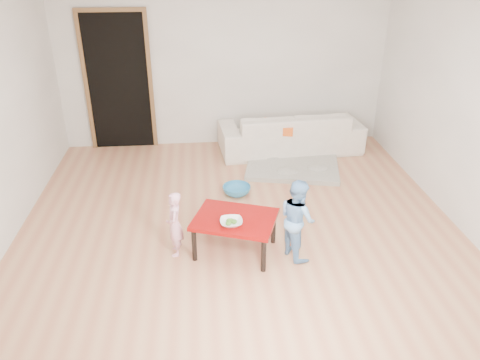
{
  "coord_description": "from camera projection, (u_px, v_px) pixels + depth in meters",
  "views": [
    {
      "loc": [
        -0.41,
        -4.64,
        2.91
      ],
      "look_at": [
        0.0,
        -0.2,
        0.65
      ],
      "focal_mm": 35.0,
      "sensor_mm": 36.0,
      "label": 1
    }
  ],
  "objects": [
    {
      "name": "sofa",
      "position": [
        290.0,
        131.0,
        7.23
      ],
      "size": [
        2.22,
        1.01,
        0.63
      ],
      "primitive_type": "imported",
      "rotation": [
        0.0,
        0.0,
        3.22
      ],
      "color": "white",
      "rests_on": "floor"
    },
    {
      "name": "cushion",
      "position": [
        278.0,
        127.0,
        6.95
      ],
      "size": [
        0.56,
        0.52,
        0.12
      ],
      "primitive_type": "cube",
      "rotation": [
        0.0,
        0.0,
        -0.27
      ],
      "color": "orange",
      "rests_on": "sofa"
    },
    {
      "name": "doorway",
      "position": [
        119.0,
        83.0,
        7.08
      ],
      "size": [
        1.02,
        0.08,
        2.11
      ],
      "primitive_type": null,
      "color": "brown",
      "rests_on": "back_wall"
    },
    {
      "name": "red_table",
      "position": [
        235.0,
        234.0,
        4.86
      ],
      "size": [
        0.98,
        0.85,
        0.41
      ],
      "primitive_type": null,
      "rotation": [
        0.0,
        0.0,
        -0.35
      ],
      "color": "maroon",
      "rests_on": "floor"
    },
    {
      "name": "bowl",
      "position": [
        231.0,
        222.0,
        4.64
      ],
      "size": [
        0.22,
        0.22,
        0.05
      ],
      "primitive_type": "imported",
      "color": "white",
      "rests_on": "red_table"
    },
    {
      "name": "right_wall",
      "position": [
        467.0,
        109.0,
        5.09
      ],
      "size": [
        0.02,
        5.0,
        2.6
      ],
      "primitive_type": "cube",
      "color": "white",
      "rests_on": "floor"
    },
    {
      "name": "floor",
      "position": [
        238.0,
        222.0,
        5.47
      ],
      "size": [
        5.0,
        5.0,
        0.01
      ],
      "primitive_type": "cube",
      "color": "#B9724F",
      "rests_on": "ground"
    },
    {
      "name": "back_wall",
      "position": [
        224.0,
        62.0,
        7.11
      ],
      "size": [
        5.0,
        0.02,
        2.6
      ],
      "primitive_type": "cube",
      "color": "white",
      "rests_on": "floor"
    },
    {
      "name": "blanket",
      "position": [
        292.0,
        165.0,
        6.8
      ],
      "size": [
        1.49,
        1.33,
        0.06
      ],
      "primitive_type": null,
      "rotation": [
        0.0,
        0.0,
        -0.21
      ],
      "color": "#B1AE9C",
      "rests_on": "floor"
    },
    {
      "name": "child_pink",
      "position": [
        175.0,
        224.0,
        4.77
      ],
      "size": [
        0.18,
        0.26,
        0.71
      ],
      "primitive_type": "imported",
      "rotation": [
        0.0,
        0.0,
        -1.54
      ],
      "color": "pink",
      "rests_on": "floor"
    },
    {
      "name": "child_blue",
      "position": [
        297.0,
        219.0,
        4.71
      ],
      "size": [
        0.45,
        0.51,
        0.86
      ],
      "primitive_type": "imported",
      "rotation": [
        0.0,
        0.0,
        1.93
      ],
      "color": "#60A5E0",
      "rests_on": "floor"
    },
    {
      "name": "basin",
      "position": [
        237.0,
        190.0,
        6.05
      ],
      "size": [
        0.36,
        0.36,
        0.11
      ],
      "primitive_type": "imported",
      "color": "teal",
      "rests_on": "floor"
    },
    {
      "name": "broccoli",
      "position": [
        231.0,
        222.0,
        4.64
      ],
      "size": [
        0.12,
        0.12,
        0.06
      ],
      "primitive_type": null,
      "color": "#2D5919",
      "rests_on": "red_table"
    }
  ]
}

